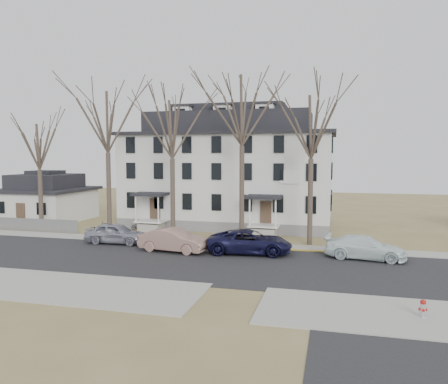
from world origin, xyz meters
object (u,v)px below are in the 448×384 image
(tree_mid_left, at_px, (172,125))
(car_silver, at_px, (116,234))
(boarding_house, at_px, (229,172))
(car_tan, at_px, (173,241))
(tree_mid_right, at_px, (312,122))
(fire_hydrant, at_px, (423,309))
(tree_far_left, at_px, (107,117))
(car_navy, at_px, (250,242))
(bicycle_left, at_px, (138,227))
(tree_center, at_px, (242,105))
(tree_bungalow, at_px, (39,143))
(small_house, at_px, (46,200))
(car_white, at_px, (365,248))
(bicycle_right, at_px, (105,227))

(tree_mid_left, height_order, car_silver, tree_mid_left)
(boarding_house, height_order, car_tan, boarding_house)
(tree_mid_right, relative_size, fire_hydrant, 15.03)
(car_silver, bearing_deg, tree_mid_right, -78.60)
(tree_far_left, height_order, car_navy, tree_far_left)
(boarding_house, xyz_separation_m, tree_mid_left, (-3.00, -8.15, 4.22))
(car_navy, bearing_deg, tree_mid_right, -47.45)
(car_tan, xyz_separation_m, car_navy, (5.50, 0.80, -0.01))
(car_silver, bearing_deg, bicycle_left, 6.02)
(tree_center, distance_m, tree_bungalow, 19.23)
(tree_center, relative_size, car_navy, 2.45)
(small_house, distance_m, tree_far_left, 15.00)
(car_silver, distance_m, car_white, 18.90)
(tree_bungalow, height_order, car_tan, tree_bungalow)
(car_navy, bearing_deg, bicycle_right, 63.57)
(car_silver, distance_m, fire_hydrant, 23.47)
(tree_mid_right, bearing_deg, boarding_house, 136.19)
(tree_far_left, relative_size, car_silver, 2.82)
(tree_mid_left, xyz_separation_m, bicycle_right, (-7.11, 1.16, -9.14))
(boarding_house, bearing_deg, car_tan, -94.15)
(tree_bungalow, height_order, car_white, tree_bungalow)
(bicycle_right, bearing_deg, fire_hydrant, -152.16)
(tree_mid_right, relative_size, car_white, 2.39)
(boarding_house, bearing_deg, car_white, -44.62)
(car_tan, bearing_deg, bicycle_right, 62.01)
(car_white, bearing_deg, tree_far_left, 86.32)
(small_house, relative_size, bicycle_right, 5.70)
(tree_mid_left, distance_m, car_white, 18.24)
(small_house, xyz_separation_m, tree_center, (23.00, -6.20, 8.84))
(car_navy, bearing_deg, tree_bungalow, 72.30)
(bicycle_right, xyz_separation_m, fire_hydrant, (24.25, -15.98, -0.03))
(tree_far_left, distance_m, tree_bungalow, 7.34)
(tree_center, bearing_deg, bicycle_left, 168.82)
(bicycle_right, bearing_deg, car_silver, -171.26)
(small_house, height_order, bicycle_right, small_house)
(tree_far_left, distance_m, car_white, 23.82)
(small_house, distance_m, fire_hydrant, 40.13)
(tree_mid_left, bearing_deg, car_white, -14.91)
(small_house, relative_size, car_white, 1.63)
(tree_far_left, distance_m, bicycle_right, 10.02)
(small_house, distance_m, tree_mid_left, 19.53)
(bicycle_left, bearing_deg, tree_far_left, 159.62)
(boarding_house, xyz_separation_m, tree_mid_right, (8.50, -8.15, 4.22))
(car_white, bearing_deg, tree_mid_right, 50.88)
(tree_mid_left, bearing_deg, bicycle_right, 170.71)
(boarding_house, distance_m, tree_bungalow, 18.17)
(fire_hydrant, bearing_deg, bicycle_right, 146.62)
(tree_mid_left, height_order, bicycle_right, tree_mid_left)
(car_silver, bearing_deg, boarding_house, -30.92)
(tree_bungalow, xyz_separation_m, car_navy, (20.53, -4.42, -7.28))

